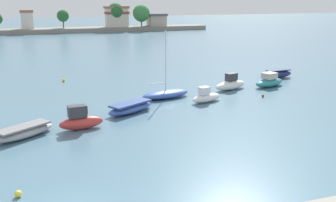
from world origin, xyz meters
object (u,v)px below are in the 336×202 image
at_px(moored_boat_2, 24,132).
at_px(moored_boat_3, 81,120).
at_px(moored_boat_7, 231,84).
at_px(moored_boat_8, 269,81).
at_px(moored_boat_9, 278,74).
at_px(mooring_buoy_0, 18,194).
at_px(mooring_buoy_1, 263,96).
at_px(moored_boat_4, 131,108).
at_px(moored_boat_5, 166,94).
at_px(mooring_buoy_2, 63,80).
at_px(moored_boat_6, 206,97).

bearing_deg(moored_boat_2, moored_boat_3, -27.01).
bearing_deg(moored_boat_2, moored_boat_7, -11.76).
height_order(moored_boat_8, moored_boat_9, moored_boat_8).
distance_m(moored_boat_2, moored_boat_7, 24.12).
distance_m(mooring_buoy_0, mooring_buoy_1, 28.10).
relative_size(moored_boat_4, moored_boat_7, 1.12).
xyz_separation_m(moored_boat_5, mooring_buoy_2, (-9.68, 11.90, -0.26)).
bearing_deg(moored_boat_6, moored_boat_8, 3.72).
xyz_separation_m(moored_boat_3, moored_boat_9, (27.01, 12.63, -0.22)).
xyz_separation_m(moored_boat_7, mooring_buoy_0, (-22.39, -18.84, -0.45)).
bearing_deg(moored_boat_9, moored_boat_3, -161.03).
relative_size(moored_boat_5, moored_boat_7, 1.50).
bearing_deg(moored_boat_5, moored_boat_8, -6.63).
height_order(moored_boat_3, moored_boat_9, moored_boat_3).
relative_size(moored_boat_5, moored_boat_9, 1.65).
relative_size(moored_boat_6, moored_boat_8, 0.82).
bearing_deg(moored_boat_4, moored_boat_8, -14.64).
relative_size(moored_boat_7, moored_boat_9, 1.10).
distance_m(moored_boat_8, mooring_buoy_1, 5.45).
distance_m(moored_boat_6, moored_boat_7, 6.44).
distance_m(mooring_buoy_1, mooring_buoy_2, 24.63).
distance_m(moored_boat_5, moored_boat_6, 4.42).
bearing_deg(moored_boat_8, moored_boat_2, -179.60).
bearing_deg(moored_boat_7, mooring_buoy_2, 129.98).
bearing_deg(moored_boat_2, moored_boat_4, -11.42).
bearing_deg(moored_boat_7, moored_boat_5, 169.45).
distance_m(moored_boat_6, mooring_buoy_2, 19.71).
bearing_deg(moored_boat_5, moored_boat_3, -154.51).
distance_m(moored_boat_9, mooring_buoy_0, 38.84).
bearing_deg(moored_boat_5, mooring_buoy_2, 117.32).
relative_size(moored_boat_6, mooring_buoy_0, 9.96).
bearing_deg(moored_boat_9, moored_boat_4, -163.28).
height_order(moored_boat_7, moored_boat_8, moored_boat_7).
xyz_separation_m(moored_boat_8, mooring_buoy_1, (-3.44, -4.20, -0.49)).
bearing_deg(moored_boat_9, mooring_buoy_1, -137.98).
relative_size(moored_boat_8, moored_boat_9, 1.08).
xyz_separation_m(moored_boat_2, mooring_buoy_0, (-0.10, -9.63, -0.24)).
height_order(mooring_buoy_1, mooring_buoy_2, mooring_buoy_2).
bearing_deg(moored_boat_4, moored_boat_9, -7.94).
bearing_deg(moored_boat_2, mooring_buoy_0, -124.84).
xyz_separation_m(moored_boat_2, moored_boat_3, (4.33, 0.55, 0.33)).
distance_m(mooring_buoy_0, mooring_buoy_2, 29.77).
relative_size(moored_boat_3, moored_boat_4, 0.68).
distance_m(moored_boat_2, moored_boat_6, 18.09).
xyz_separation_m(moored_boat_2, mooring_buoy_2, (4.31, 19.81, -0.23)).
distance_m(moored_boat_5, moored_boat_8, 13.44).
relative_size(moored_boat_6, moored_boat_9, 0.89).
height_order(moored_boat_2, moored_boat_6, moored_boat_6).
relative_size(moored_boat_8, mooring_buoy_1, 16.27).
xyz_separation_m(moored_boat_8, mooring_buoy_2, (-23.06, 10.69, -0.44)).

